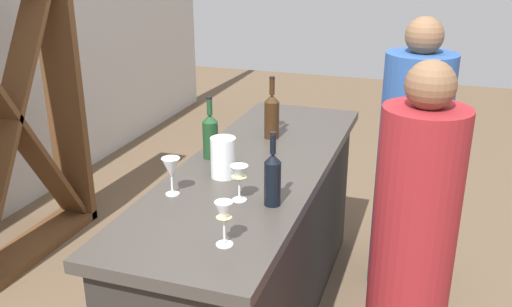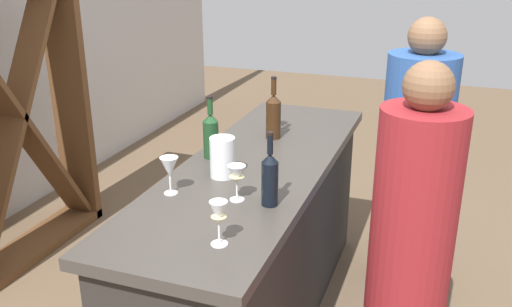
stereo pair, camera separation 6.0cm
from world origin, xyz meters
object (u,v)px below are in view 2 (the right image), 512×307
object	(u,v)px
wine_bottle_leftmost_near_black	(270,178)
wine_glass_far_left	(169,168)
person_left_guest	(409,258)
person_center_guest	(412,174)
wine_glass_near_left	(219,215)
wine_glass_near_center	(237,176)
water_pitcher	(222,157)
wine_rack	(14,116)
wine_bottle_center_amber_brown	(273,115)
wine_glass_near_right	(274,110)
wine_bottle_second_left_olive_green	(211,134)

from	to	relation	value
wine_bottle_leftmost_near_black	wine_glass_far_left	xyz separation A→B (m)	(-0.04, 0.43, -0.00)
person_left_guest	person_center_guest	size ratio (longest dim) A/B	0.97
person_left_guest	person_center_guest	xyz separation A→B (m)	(0.88, 0.07, 0.02)
wine_glass_near_left	wine_glass_near_center	size ratio (longest dim) A/B	1.09
wine_glass_near_center	water_pitcher	world-z (taller)	water_pitcher
wine_rack	person_left_guest	world-z (taller)	wine_rack
wine_bottle_center_amber_brown	person_center_guest	xyz separation A→B (m)	(0.23, -0.74, -0.33)
wine_glass_near_left	wine_glass_near_right	distance (m)	1.34
wine_glass_far_left	person_left_guest	distance (m)	1.06
wine_bottle_second_left_olive_green	person_center_guest	distance (m)	1.16
wine_bottle_center_amber_brown	water_pitcher	xyz separation A→B (m)	(-0.59, 0.05, -0.04)
water_pitcher	person_left_guest	distance (m)	0.91
wine_glass_near_center	wine_glass_near_right	size ratio (longest dim) A/B	0.99
wine_glass_near_center	wine_bottle_second_left_olive_green	bearing A→B (deg)	35.72
wine_glass_near_right	person_left_guest	size ratio (longest dim) A/B	0.10
wine_rack	person_center_guest	bearing A→B (deg)	-80.27
wine_bottle_center_amber_brown	wine_glass_near_left	size ratio (longest dim) A/B	2.02
wine_glass_near_right	wine_glass_near_center	bearing A→B (deg)	-170.90
water_pitcher	wine_glass_near_center	bearing A→B (deg)	-144.06
wine_bottle_leftmost_near_black	wine_glass_near_right	distance (m)	1.00
wine_bottle_center_amber_brown	wine_bottle_second_left_olive_green	bearing A→B (deg)	152.76
wine_glass_far_left	water_pitcher	size ratio (longest dim) A/B	0.89
wine_rack	wine_glass_near_center	distance (m)	1.83
wine_rack	wine_glass_near_right	bearing A→B (deg)	-77.99
wine_glass_far_left	wine_glass_near_center	bearing A→B (deg)	-83.00
wine_bottle_second_left_olive_green	water_pitcher	world-z (taller)	wine_bottle_second_left_olive_green
wine_bottle_center_amber_brown	wine_glass_near_left	distance (m)	1.17
wine_glass_near_right	wine_bottle_center_amber_brown	bearing A→B (deg)	-163.35
water_pitcher	person_left_guest	size ratio (longest dim) A/B	0.12
wine_glass_near_left	wine_glass_far_left	bearing A→B (deg)	48.42
wine_rack	wine_bottle_center_amber_brown	xyz separation A→B (m)	(0.17, -1.61, 0.12)
wine_glass_near_left	wine_glass_near_right	xyz separation A→B (m)	(1.32, 0.23, -0.01)
person_left_guest	wine_glass_near_right	bearing A→B (deg)	-26.08
person_left_guest	person_center_guest	distance (m)	0.88
person_center_guest	person_left_guest	bearing A→B (deg)	84.59
wine_glass_near_left	person_center_guest	size ratio (longest dim) A/B	0.11
wine_glass_near_center	person_center_guest	world-z (taller)	person_center_guest
wine_rack	person_left_guest	xyz separation A→B (m)	(-0.48, -2.42, -0.22)
wine_bottle_leftmost_near_black	person_left_guest	distance (m)	0.67
wine_glass_far_left	person_center_guest	bearing A→B (deg)	-40.89
wine_glass_near_right	person_left_guest	world-z (taller)	person_left_guest
wine_glass_near_center	water_pitcher	distance (m)	0.26
wine_rack	wine_bottle_center_amber_brown	size ratio (longest dim) A/B	5.47
wine_bottle_second_left_olive_green	person_left_guest	xyz separation A→B (m)	(-0.27, -1.00, -0.34)
wine_bottle_center_amber_brown	wine_glass_far_left	xyz separation A→B (m)	(-0.84, 0.18, -0.01)
wine_glass_near_right	person_left_guest	distance (m)	1.22
wine_glass_near_right	person_left_guest	bearing A→B (deg)	-133.38
wine_glass_near_left	water_pitcher	world-z (taller)	water_pitcher
wine_glass_near_left	wine_glass_far_left	distance (m)	0.49
wine_bottle_leftmost_near_black	wine_bottle_second_left_olive_green	xyz separation A→B (m)	(0.41, 0.44, 0.00)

